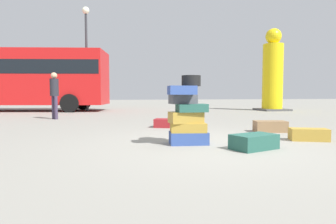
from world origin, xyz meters
name	(u,v)px	position (x,y,z in m)	size (l,w,h in m)	color
ground_plane	(216,145)	(0.00, 0.00, 0.00)	(80.00, 80.00, 0.00)	gray
suitcase_tower	(187,116)	(-0.47, 0.18, 0.51)	(0.77, 0.57, 1.23)	#334F99
suitcase_tan_foreground_near	(309,135)	(1.94, 0.09, 0.12)	(0.69, 0.32, 0.24)	#B28C33
suitcase_maroon_foreground_far	(166,123)	(-0.31, 2.82, 0.11)	(0.63, 0.42, 0.23)	maroon
suitcase_brown_behind_tower	(270,126)	(1.92, 1.39, 0.13)	(0.73, 0.39, 0.26)	olive
suitcase_teal_white_trunk	(254,142)	(0.48, -0.48, 0.12)	(0.74, 0.43, 0.24)	#26594C
person_bearded_onlooker	(54,91)	(-3.71, 6.12, 0.99)	(0.30, 0.31, 1.67)	#3F334C
yellow_dummy_statue	(273,74)	(6.91, 9.35, 1.97)	(1.50, 1.50, 4.41)	yellow
parked_bus	(22,76)	(-6.25, 11.72, 1.83)	(9.02, 3.98, 3.15)	red
lamp_post	(86,42)	(-2.88, 10.61, 3.54)	(0.36, 0.36, 5.31)	#333338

